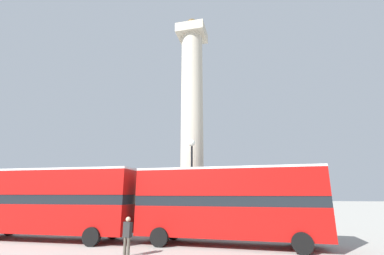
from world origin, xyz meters
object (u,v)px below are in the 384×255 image
bus_a (228,202)px  pedestrian_near_lamp (127,234)px  street_lamp (192,176)px  monument_column (192,148)px  bus_b (50,200)px  equestrian_statue (89,206)px

bus_a → pedestrian_near_lamp: bearing=-138.6°
street_lamp → pedestrian_near_lamp: bearing=-105.0°
monument_column → bus_a: bearing=-58.7°
pedestrian_near_lamp → bus_b: bearing=-179.5°
bus_a → equestrian_statue: 19.43m
bus_b → pedestrian_near_lamp: (6.96, -2.83, -1.41)m
equestrian_statue → pedestrian_near_lamp: bearing=-64.9°
street_lamp → bus_a: bearing=-40.8°
monument_column → bus_a: 7.91m
bus_a → pedestrian_near_lamp: (-4.27, -3.67, -1.37)m
pedestrian_near_lamp → equestrian_statue: bearing=152.7°
bus_b → street_lamp: street_lamp is taller
bus_b → equestrian_statue: bearing=111.2°
monument_column → pedestrian_near_lamp: size_ratio=11.17×
bus_a → bus_b: (-11.23, -0.84, 0.04)m
monument_column → street_lamp: bearing=-76.7°
monument_column → equestrian_statue: size_ratio=3.38×
bus_a → street_lamp: (-2.67, 2.31, 1.61)m
monument_column → equestrian_statue: 14.60m
monument_column → equestrian_statue: (-12.80, 4.85, -5.07)m
bus_a → bus_b: bus_b is taller
street_lamp → equestrian_statue: bearing=148.7°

